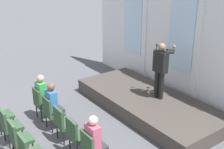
{
  "coord_description": "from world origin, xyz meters",
  "views": [
    {
      "loc": [
        5.76,
        -0.3,
        4.26
      ],
      "look_at": [
        0.07,
        3.8,
        1.48
      ],
      "focal_mm": 46.77,
      "sensor_mm": 36.0,
      "label": 1
    }
  ],
  "objects": [
    {
      "name": "rear_partition",
      "position": [
        0.03,
        6.48,
        1.88
      ],
      "size": [
        8.59,
        0.14,
        3.81
      ],
      "color": "silver",
      "rests_on": "ground"
    },
    {
      "name": "mic_stand",
      "position": [
        -0.1,
        5.53,
        0.77
      ],
      "size": [
        0.28,
        0.28,
        1.55
      ],
      "color": "black",
      "rests_on": "stage_platform"
    },
    {
      "name": "chair_r1_c2",
      "position": [
        0.0,
        1.24,
        0.53
      ],
      "size": [
        0.46,
        0.44,
        0.94
      ],
      "color": "black",
      "rests_on": "ground"
    },
    {
      "name": "chair_r1_c1",
      "position": [
        -0.67,
        1.24,
        0.53
      ],
      "size": [
        0.46,
        0.44,
        0.94
      ],
      "color": "black",
      "rests_on": "ground"
    },
    {
      "name": "audience_r0_c1",
      "position": [
        -0.67,
        2.44,
        0.74
      ],
      "size": [
        0.36,
        0.39,
        1.33
      ],
      "color": "#2D2D33",
      "rests_on": "ground"
    },
    {
      "name": "audience_r0_c0",
      "position": [
        -1.34,
        2.44,
        0.74
      ],
      "size": [
        0.36,
        0.39,
        1.33
      ],
      "color": "#2D2D33",
      "rests_on": "ground"
    },
    {
      "name": "chair_r1_c0",
      "position": [
        -1.34,
        1.24,
        0.53
      ],
      "size": [
        0.46,
        0.44,
        0.94
      ],
      "color": "black",
      "rests_on": "ground"
    },
    {
      "name": "audience_r0_c4",
      "position": [
        1.34,
        2.45,
        0.73
      ],
      "size": [
        0.36,
        0.39,
        1.31
      ],
      "color": "#2D2D33",
      "rests_on": "ground"
    },
    {
      "name": "chair_r0_c4",
      "position": [
        1.34,
        2.36,
        0.53
      ],
      "size": [
        0.46,
        0.44,
        0.94
      ],
      "color": "black",
      "rests_on": "ground"
    },
    {
      "name": "chair_r0_c0",
      "position": [
        -1.34,
        2.36,
        0.53
      ],
      "size": [
        0.46,
        0.44,
        0.94
      ],
      "color": "black",
      "rests_on": "ground"
    },
    {
      "name": "speaker",
      "position": [
        0.23,
        5.4,
        1.4
      ],
      "size": [
        0.51,
        0.69,
        1.67
      ],
      "color": "black",
      "rests_on": "stage_platform"
    },
    {
      "name": "chair_r0_c3",
      "position": [
        0.67,
        2.36,
        0.53
      ],
      "size": [
        0.46,
        0.44,
        0.94
      ],
      "color": "black",
      "rests_on": "ground"
    },
    {
      "name": "chair_r0_c2",
      "position": [
        0.0,
        2.36,
        0.53
      ],
      "size": [
        0.46,
        0.44,
        0.94
      ],
      "color": "black",
      "rests_on": "ground"
    },
    {
      "name": "chair_r0_c1",
      "position": [
        -0.67,
        2.36,
        0.53
      ],
      "size": [
        0.46,
        0.44,
        0.94
      ],
      "color": "black",
      "rests_on": "ground"
    },
    {
      "name": "stage_platform",
      "position": [
        0.0,
        5.16,
        0.21
      ],
      "size": [
        4.74,
        2.06,
        0.43
      ],
      "primitive_type": "cube",
      "color": "#3F3833",
      "rests_on": "ground"
    }
  ]
}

